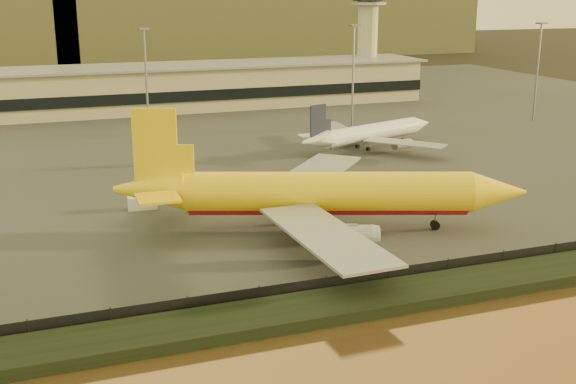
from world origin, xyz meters
The scene contains 11 objects.
ground centered at (0.00, 0.00, 0.00)m, with size 900.00×900.00×0.00m, color black.
embankment centered at (0.00, -17.00, 0.70)m, with size 320.00×7.00×1.40m, color black.
tarmac centered at (0.00, 95.00, 0.10)m, with size 320.00×220.00×0.20m, color #2D2D2D.
perimeter_fence centered at (0.00, -13.00, 1.30)m, with size 300.00×0.05×2.20m, color black.
terminal_building centered at (-14.52, 125.55, 6.25)m, with size 202.00×25.00×12.60m.
control_tower centered at (70.00, 131.00, 21.66)m, with size 11.20×11.20×35.50m.
apron_light_masts centered at (15.00, 75.00, 15.70)m, with size 152.20×12.20×25.40m.
dhl_cargo_jet centered at (2.42, 8.86, 5.49)m, with size 57.51×54.60×17.73m.
white_narrowbody_jet centered at (34.08, 56.24, 3.51)m, with size 37.60×35.70×11.10m.
gse_vehicle_yellow centered at (7.47, 28.98, 1.03)m, with size 3.71×1.67×1.67m, color yellow.
gse_vehicle_white centered at (-20.08, 28.03, 1.22)m, with size 4.55×2.05×2.05m, color silver.
Camera 1 is at (-36.38, -82.68, 33.87)m, focal length 45.00 mm.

